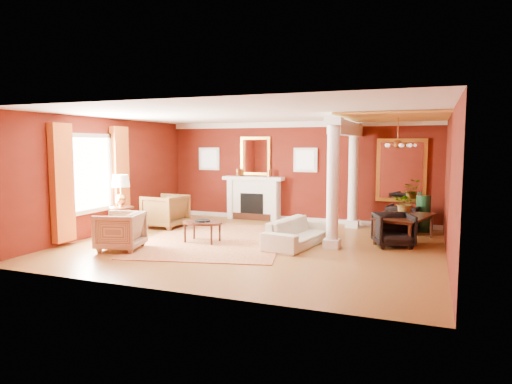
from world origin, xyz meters
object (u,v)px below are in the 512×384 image
at_px(sofa, 298,228).
at_px(armchair_stripe, 120,229).
at_px(dining_table, 406,221).
at_px(armchair_leopard, 165,209).
at_px(coffee_table, 202,223).
at_px(side_table, 121,194).

xyz_separation_m(sofa, armchair_stripe, (-3.40, -1.77, 0.06)).
xyz_separation_m(sofa, dining_table, (2.21, 1.30, 0.08)).
distance_m(armchair_leopard, armchair_stripe, 2.68).
relative_size(coffee_table, side_table, 0.64).
distance_m(armchair_leopard, side_table, 1.41).
height_order(sofa, dining_table, dining_table).
xyz_separation_m(sofa, armchair_leopard, (-3.95, 0.85, 0.10)).
distance_m(sofa, dining_table, 2.57).
xyz_separation_m(armchair_leopard, dining_table, (6.16, 0.45, -0.02)).
xyz_separation_m(coffee_table, dining_table, (4.34, 1.77, 0.04)).
relative_size(armchair_stripe, dining_table, 0.52).
bearing_deg(sofa, dining_table, -50.05).
xyz_separation_m(sofa, side_table, (-4.44, -0.37, 0.62)).
bearing_deg(coffee_table, armchair_stripe, -134.49).
bearing_deg(armchair_stripe, sofa, 102.99).
relative_size(sofa, armchair_leopard, 2.02).
relative_size(armchair_leopard, armchair_stripe, 1.11).
bearing_deg(coffee_table, dining_table, 22.20).
distance_m(sofa, armchair_stripe, 3.84).
height_order(sofa, coffee_table, sofa).
bearing_deg(coffee_table, side_table, 177.48).
height_order(armchair_stripe, dining_table, dining_table).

